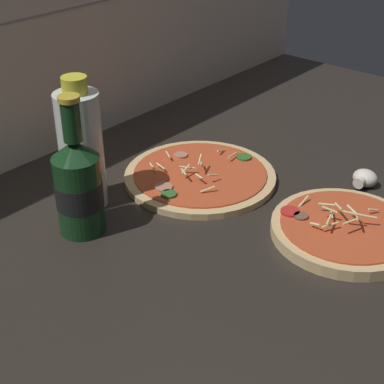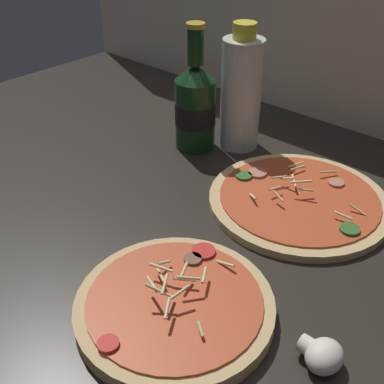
{
  "view_description": "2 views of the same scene",
  "coord_description": "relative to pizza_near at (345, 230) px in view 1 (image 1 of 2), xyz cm",
  "views": [
    {
      "loc": [
        -70.11,
        -46.89,
        56.77
      ],
      "look_at": [
        -7.0,
        7.18,
        7.62
      ],
      "focal_mm": 55.0,
      "sensor_mm": 36.0,
      "label": 1
    },
    {
      "loc": [
        33.33,
        -43.34,
        46.42
      ],
      "look_at": [
        -7.72,
        2.65,
        5.52
      ],
      "focal_mm": 45.0,
      "sensor_mm": 36.0,
      "label": 2
    }
  ],
  "objects": [
    {
      "name": "counter_slab",
      "position": [
        -5.09,
        14.79,
        -2.34
      ],
      "size": [
        160.0,
        90.0,
        2.5
      ],
      "color": "#28231E",
      "rests_on": "ground"
    },
    {
      "name": "tile_backsplash",
      "position": [
        -5.09,
        60.29,
        26.41
      ],
      "size": [
        160.0,
        1.13,
        60.0
      ],
      "color": "beige",
      "rests_on": "ground"
    },
    {
      "name": "pizza_near",
      "position": [
        0.0,
        0.0,
        0.0
      ],
      "size": [
        23.8,
        23.8,
        5.32
      ],
      "color": "tan",
      "rests_on": "counter_slab"
    },
    {
      "name": "pizza_far",
      "position": [
        -0.97,
        29.55,
        -0.34
      ],
      "size": [
        28.41,
        28.41,
        4.64
      ],
      "color": "tan",
      "rests_on": "counter_slab"
    },
    {
      "name": "beer_bottle",
      "position": [
        -26.2,
        33.37,
        7.26
      ],
      "size": [
        7.6,
        7.6,
        23.16
      ],
      "color": "#143819",
      "rests_on": "counter_slab"
    },
    {
      "name": "oil_bottle",
      "position": [
        -20.34,
        39.32,
        9.53
      ],
      "size": [
        7.48,
        7.48,
        23.1
      ],
      "color": "silver",
      "rests_on": "counter_slab"
    },
    {
      "name": "mushroom_left",
      "position": [
        16.72,
        4.98,
        0.51
      ],
      "size": [
        4.81,
        4.58,
        3.21
      ],
      "color": "white",
      "rests_on": "counter_slab"
    }
  ]
}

